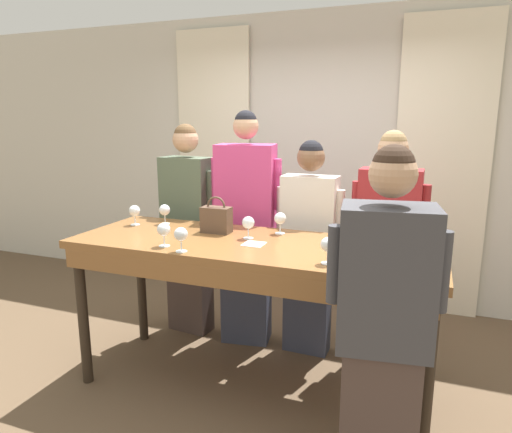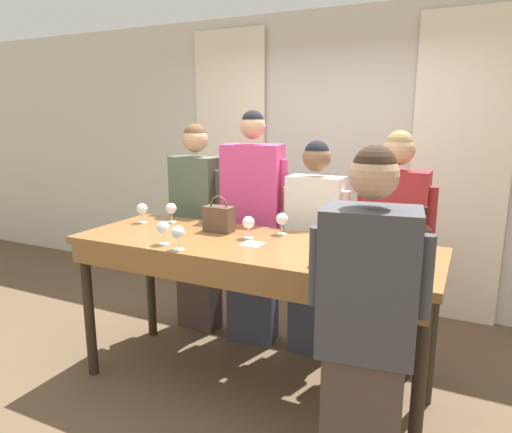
% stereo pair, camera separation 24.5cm
% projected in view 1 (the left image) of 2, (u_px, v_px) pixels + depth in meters
% --- Properties ---
extents(ground_plane, '(18.00, 18.00, 0.00)m').
position_uv_depth(ground_plane, '(252.00, 387.00, 3.12)').
color(ground_plane, brown).
extents(wall_back, '(12.00, 0.06, 2.80)m').
position_uv_depth(wall_back, '(319.00, 160.00, 4.52)').
color(wall_back, beige).
rests_on(wall_back, ground_plane).
extents(curtain_panel_left, '(0.80, 0.03, 2.69)m').
position_uv_depth(curtain_panel_left, '(214.00, 162.00, 4.86)').
color(curtain_panel_left, '#EFE5C6').
rests_on(curtain_panel_left, ground_plane).
extents(curtain_panel_right, '(0.80, 0.03, 2.69)m').
position_uv_depth(curtain_panel_right, '(441.00, 170.00, 4.08)').
color(curtain_panel_right, '#EFE5C6').
rests_on(curtain_panel_right, ground_plane).
extents(tasting_bar, '(2.35, 0.83, 1.03)m').
position_uv_depth(tasting_bar, '(250.00, 260.00, 2.91)').
color(tasting_bar, brown).
rests_on(tasting_bar, ground_plane).
extents(wine_bottle, '(0.08, 0.08, 0.33)m').
position_uv_depth(wine_bottle, '(427.00, 243.00, 2.42)').
color(wine_bottle, black).
rests_on(wine_bottle, tasting_bar).
extents(handbag, '(0.20, 0.11, 0.25)m').
position_uv_depth(handbag, '(216.00, 219.00, 3.13)').
color(handbag, brown).
rests_on(handbag, tasting_bar).
extents(wine_glass_front_left, '(0.08, 0.08, 0.15)m').
position_uv_depth(wine_glass_front_left, '(328.00, 245.00, 2.45)').
color(wine_glass_front_left, white).
rests_on(wine_glass_front_left, tasting_bar).
extents(wine_glass_front_mid, '(0.08, 0.08, 0.15)m').
position_uv_depth(wine_glass_front_mid, '(248.00, 223.00, 2.97)').
color(wine_glass_front_mid, white).
rests_on(wine_glass_front_mid, tasting_bar).
extents(wine_glass_front_right, '(0.08, 0.08, 0.15)m').
position_uv_depth(wine_glass_front_right, '(165.00, 210.00, 3.38)').
color(wine_glass_front_right, white).
rests_on(wine_glass_front_right, tasting_bar).
extents(wine_glass_center_left, '(0.08, 0.08, 0.15)m').
position_uv_depth(wine_glass_center_left, '(390.00, 227.00, 2.88)').
color(wine_glass_center_left, white).
rests_on(wine_glass_center_left, tasting_bar).
extents(wine_glass_center_mid, '(0.08, 0.08, 0.15)m').
position_uv_depth(wine_glass_center_mid, '(280.00, 219.00, 3.09)').
color(wine_glass_center_mid, white).
rests_on(wine_glass_center_mid, tasting_bar).
extents(wine_glass_center_right, '(0.08, 0.08, 0.15)m').
position_uv_depth(wine_glass_center_right, '(341.00, 234.00, 2.69)').
color(wine_glass_center_right, white).
rests_on(wine_glass_center_right, tasting_bar).
extents(wine_glass_back_left, '(0.08, 0.08, 0.15)m').
position_uv_depth(wine_glass_back_left, '(164.00, 230.00, 2.79)').
color(wine_glass_back_left, white).
rests_on(wine_glass_back_left, tasting_bar).
extents(wine_glass_back_mid, '(0.08, 0.08, 0.15)m').
position_uv_depth(wine_glass_back_mid, '(135.00, 211.00, 3.35)').
color(wine_glass_back_mid, white).
rests_on(wine_glass_back_mid, tasting_bar).
extents(wine_glass_back_right, '(0.08, 0.08, 0.15)m').
position_uv_depth(wine_glass_back_right, '(181.00, 235.00, 2.68)').
color(wine_glass_back_right, white).
rests_on(wine_glass_back_right, tasting_bar).
extents(wine_glass_near_host, '(0.08, 0.08, 0.15)m').
position_uv_depth(wine_glass_near_host, '(378.00, 253.00, 2.31)').
color(wine_glass_near_host, white).
rests_on(wine_glass_near_host, tasting_bar).
extents(napkin, '(0.13, 0.13, 0.00)m').
position_uv_depth(napkin, '(254.00, 244.00, 2.85)').
color(napkin, white).
rests_on(napkin, tasting_bar).
extents(guest_olive_jacket, '(0.54, 0.26, 1.76)m').
position_uv_depth(guest_olive_jacket, '(188.00, 227.00, 3.80)').
color(guest_olive_jacket, '#473833').
rests_on(guest_olive_jacket, ground_plane).
extents(guest_pink_top, '(0.56, 0.34, 1.86)m').
position_uv_depth(guest_pink_top, '(246.00, 230.00, 3.61)').
color(guest_pink_top, '#383D51').
rests_on(guest_pink_top, ground_plane).
extents(guest_cream_sweater, '(0.52, 0.21, 1.65)m').
position_uv_depth(guest_cream_sweater, '(309.00, 245.00, 3.45)').
color(guest_cream_sweater, '#383D51').
rests_on(guest_cream_sweater, ground_plane).
extents(guest_striped_shirt, '(0.53, 0.23, 1.73)m').
position_uv_depth(guest_striped_shirt, '(387.00, 248.00, 3.25)').
color(guest_striped_shirt, '#28282D').
rests_on(guest_striped_shirt, ground_plane).
extents(host_pouring, '(0.52, 0.33, 1.70)m').
position_uv_depth(host_pouring, '(383.00, 335.00, 2.02)').
color(host_pouring, '#473833').
rests_on(host_pouring, ground_plane).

